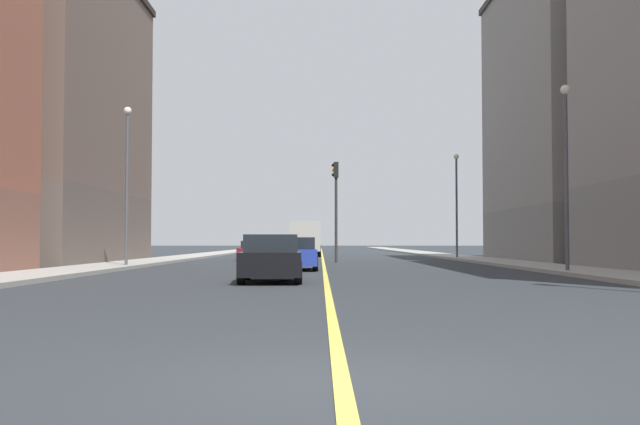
% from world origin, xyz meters
% --- Properties ---
extents(ground_plane, '(400.00, 400.00, 0.00)m').
position_xyz_m(ground_plane, '(0.00, 0.00, 0.00)').
color(ground_plane, '#2A2F33').
rests_on(ground_plane, ground).
extents(sidewalk_left, '(2.89, 168.00, 0.15)m').
position_xyz_m(sidewalk_left, '(9.89, 49.00, 0.07)').
color(sidewalk_left, '#9E9B93').
rests_on(sidewalk_left, ground).
extents(sidewalk_right, '(2.89, 168.00, 0.15)m').
position_xyz_m(sidewalk_right, '(-9.89, 49.00, 0.07)').
color(sidewalk_right, '#9E9B93').
rests_on(sidewalk_right, ground).
extents(lane_center_stripe, '(0.16, 154.00, 0.01)m').
position_xyz_m(lane_center_stripe, '(0.00, 49.00, 0.01)').
color(lane_center_stripe, '#E5D14C').
rests_on(lane_center_stripe, ground).
extents(building_left_mid, '(9.03, 15.98, 17.75)m').
position_xyz_m(building_left_mid, '(15.70, 37.90, 8.88)').
color(building_left_mid, slate).
rests_on(building_left_mid, ground).
extents(building_right_midblock, '(9.03, 17.11, 16.58)m').
position_xyz_m(building_right_midblock, '(-15.70, 33.86, 8.30)').
color(building_right_midblock, brown).
rests_on(building_right_midblock, ground).
extents(traffic_light_median_far, '(0.40, 0.32, 5.82)m').
position_xyz_m(traffic_light_median_far, '(0.73, 36.28, 3.78)').
color(traffic_light_median_far, '#2D2D2D').
rests_on(traffic_light_median_far, ground).
extents(street_lamp_left_near, '(0.36, 0.36, 6.96)m').
position_xyz_m(street_lamp_left_near, '(9.04, 21.13, 4.38)').
color(street_lamp_left_near, '#4C4C51').
rests_on(street_lamp_left_near, ground).
extents(street_lamp_right_near, '(0.36, 0.36, 7.26)m').
position_xyz_m(street_lamp_right_near, '(-9.04, 27.30, 4.54)').
color(street_lamp_right_near, '#4C4C51').
rests_on(street_lamp_right_near, ground).
extents(street_lamp_left_far, '(0.36, 0.36, 6.99)m').
position_xyz_m(street_lamp_left_far, '(9.04, 43.40, 4.40)').
color(street_lamp_left_far, '#4C4C51').
rests_on(street_lamp_left_far, ground).
extents(car_blue, '(1.79, 4.29, 1.39)m').
position_xyz_m(car_blue, '(-1.16, 25.11, 0.68)').
color(car_blue, '#23389E').
rests_on(car_blue, ground).
extents(car_teal, '(1.84, 4.02, 1.37)m').
position_xyz_m(car_teal, '(-1.31, 64.26, 0.66)').
color(car_teal, '#196670').
rests_on(car_teal, ground).
extents(car_black, '(1.94, 3.99, 1.43)m').
position_xyz_m(car_black, '(-1.66, 15.76, 0.68)').
color(car_black, black).
rests_on(car_black, ground).
extents(car_maroon, '(1.86, 4.46, 1.25)m').
position_xyz_m(car_maroon, '(-4.51, 41.98, 0.61)').
color(car_maroon, maroon).
rests_on(car_maroon, ground).
extents(car_orange, '(1.90, 4.49, 1.25)m').
position_xyz_m(car_orange, '(-4.81, 69.45, 0.63)').
color(car_orange, orange).
rests_on(car_orange, ground).
extents(box_truck, '(2.44, 6.95, 2.78)m').
position_xyz_m(box_truck, '(-1.32, 52.89, 1.51)').
color(box_truck, navy).
rests_on(box_truck, ground).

